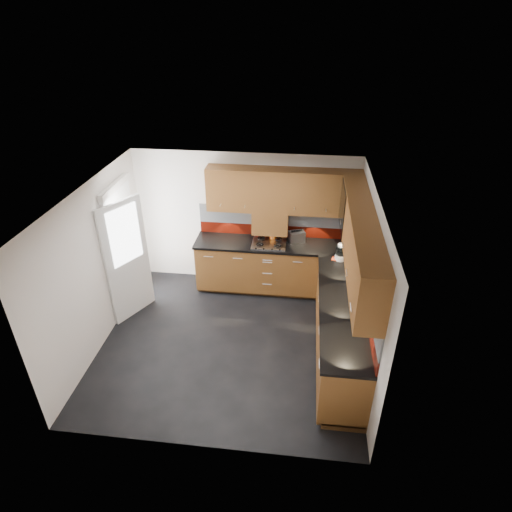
# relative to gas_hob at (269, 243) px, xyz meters

# --- Properties ---
(room) EXTENTS (4.00, 3.80, 2.64)m
(room) POSITION_rel_gas_hob_xyz_m (-0.45, -1.47, 0.54)
(room) COLOR black
(base_cabinets) EXTENTS (2.70, 3.20, 0.95)m
(base_cabinets) POSITION_rel_gas_hob_xyz_m (0.62, -0.75, -0.52)
(base_cabinets) COLOR #583713
(base_cabinets) RESTS_ON room
(countertop) EXTENTS (2.72, 3.22, 0.04)m
(countertop) POSITION_rel_gas_hob_xyz_m (0.60, -0.77, -0.03)
(countertop) COLOR black
(countertop) RESTS_ON base_cabinets
(backsplash) EXTENTS (2.70, 3.20, 0.54)m
(backsplash) POSITION_rel_gas_hob_xyz_m (0.83, -0.54, 0.26)
(backsplash) COLOR maroon
(backsplash) RESTS_ON countertop
(upper_cabinets) EXTENTS (2.50, 3.20, 0.72)m
(upper_cabinets) POSITION_rel_gas_hob_xyz_m (0.78, -0.69, 0.88)
(upper_cabinets) COLOR #583713
(upper_cabinets) RESTS_ON room
(extractor_hood) EXTENTS (0.60, 0.33, 0.40)m
(extractor_hood) POSITION_rel_gas_hob_xyz_m (-0.00, 0.17, 0.33)
(extractor_hood) COLOR #583713
(extractor_hood) RESTS_ON room
(glass_cabinet) EXTENTS (0.32, 0.80, 0.66)m
(glass_cabinet) POSITION_rel_gas_hob_xyz_m (1.26, -0.40, 0.91)
(glass_cabinet) COLOR black
(glass_cabinet) RESTS_ON room
(back_door) EXTENTS (0.42, 1.19, 2.04)m
(back_door) POSITION_rel_gas_hob_xyz_m (-2.23, -0.72, 0.08)
(back_door) COLOR white
(back_door) RESTS_ON room
(gas_hob) EXTENTS (0.57, 0.50, 0.04)m
(gas_hob) POSITION_rel_gas_hob_xyz_m (0.00, 0.00, 0.00)
(gas_hob) COLOR silver
(gas_hob) RESTS_ON countertop
(utensil_pot) EXTENTS (0.11, 0.11, 0.40)m
(utensil_pot) POSITION_rel_gas_hob_xyz_m (0.05, 0.17, 0.08)
(utensil_pot) COLOR orange
(utensil_pot) RESTS_ON countertop
(toaster) EXTENTS (0.31, 0.25, 0.19)m
(toaster) POSITION_rel_gas_hob_xyz_m (0.46, 0.14, 0.08)
(toaster) COLOR silver
(toaster) RESTS_ON countertop
(food_processor) EXTENTS (0.17, 0.17, 0.28)m
(food_processor) POSITION_rel_gas_hob_xyz_m (1.17, -0.39, 0.11)
(food_processor) COLOR white
(food_processor) RESTS_ON countertop
(paper_towel) EXTENTS (0.12, 0.12, 0.23)m
(paper_towel) POSITION_rel_gas_hob_xyz_m (1.28, -0.87, 0.10)
(paper_towel) COLOR white
(paper_towel) RESTS_ON countertop
(orange_cloth) EXTENTS (0.15, 0.14, 0.01)m
(orange_cloth) POSITION_rel_gas_hob_xyz_m (1.11, -0.39, -0.01)
(orange_cloth) COLOR red
(orange_cloth) RESTS_ON countertop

